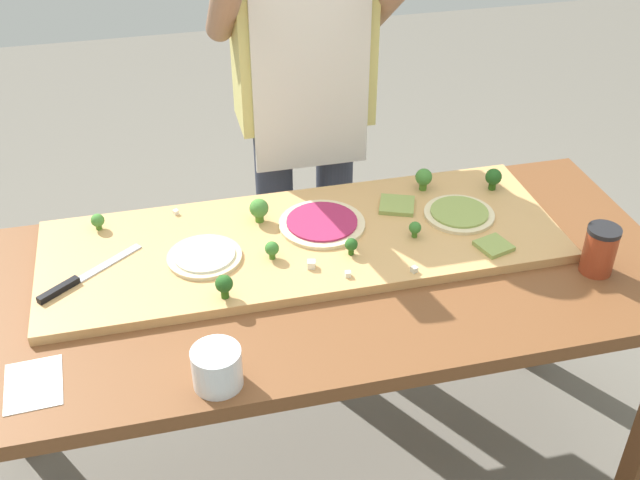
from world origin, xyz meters
The scene contains 25 objects.
ground_plane centered at (0.00, 0.00, 0.00)m, with size 8.00×8.00×0.00m, color #6B665B.
prep_table centered at (0.00, 0.00, 0.68)m, with size 1.82×0.79×0.78m.
cutting_board centered at (0.00, 0.13, 0.79)m, with size 1.35×0.48×0.03m, color tan.
chefs_knife centered at (-0.57, 0.07, 0.81)m, with size 0.25×0.20×0.02m.
pizza_whole_pesto_green centered at (0.43, 0.13, 0.81)m, with size 0.19×0.19×0.02m.
pizza_whole_beet_magenta centered at (0.06, 0.17, 0.81)m, with size 0.23×0.23×0.02m.
pizza_whole_white_garlic centered at (-0.26, 0.09, 0.81)m, with size 0.19×0.19×0.02m.
pizza_slice_near_right centered at (0.28, 0.21, 0.81)m, with size 0.09×0.09×0.01m, color #899E4C.
pizza_slice_near_left centered at (0.46, -0.03, 0.81)m, with size 0.08×0.08×0.01m, color #899E4C.
broccoli_floret_center_left centered at (-0.52, 0.29, 0.83)m, with size 0.04×0.04×0.05m.
broccoli_floret_back_mid centered at (-0.10, 0.23, 0.84)m, with size 0.05×0.05×0.07m.
broccoli_floret_center_right centered at (-0.23, -0.07, 0.84)m, with size 0.04×0.04×0.06m.
broccoli_floret_back_left centered at (-0.10, 0.05, 0.83)m, with size 0.04×0.04×0.05m.
broccoli_floret_front_left centered at (0.10, 0.02, 0.83)m, with size 0.03×0.03×0.05m.
broccoli_floret_back_right centered at (0.28, 0.06, 0.83)m, with size 0.03×0.03×0.04m.
broccoli_floret_front_right centered at (0.39, 0.28, 0.84)m, with size 0.05×0.05×0.07m.
broccoli_floret_front_mid centered at (0.58, 0.24, 0.84)m, with size 0.05×0.05×0.06m.
cheese_crumble_a centered at (-0.01, -0.01, 0.81)m, with size 0.02×0.02×0.02m, color white.
cheese_crumble_b centered at (-0.31, 0.32, 0.81)m, with size 0.01×0.01×0.01m, color white.
cheese_crumble_c centered at (0.07, -0.06, 0.81)m, with size 0.01×0.01×0.01m, color white.
cheese_crumble_d centered at (0.23, -0.08, 0.81)m, with size 0.01×0.01×0.01m, color silver.
flour_cup centered at (-0.28, -0.32, 0.82)m, with size 0.11×0.11×0.09m.
sauce_jar centered at (0.69, -0.15, 0.84)m, with size 0.08×0.08×0.13m.
recipe_note centered at (-0.66, -0.23, 0.78)m, with size 0.12×0.15×0.00m, color white.
cook_center centered at (0.11, 0.61, 1.00)m, with size 0.54×0.39×1.67m.
Camera 1 is at (-0.34, -1.49, 1.94)m, focal length 43.30 mm.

